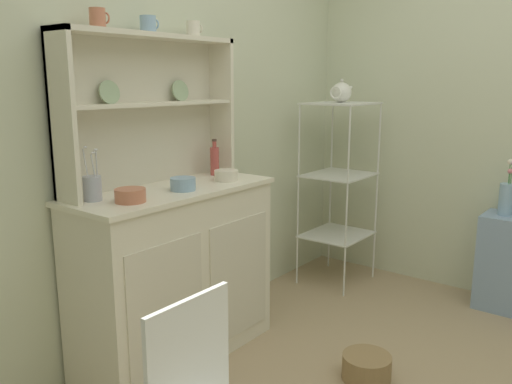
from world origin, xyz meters
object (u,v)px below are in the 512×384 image
at_px(hutch_cabinet, 175,272).
at_px(flower_vase, 507,198).
at_px(bowl_mixing_large, 130,195).
at_px(hutch_shelf_unit, 147,99).
at_px(bakers_rack, 339,171).
at_px(cup_terracotta_0, 98,18).
at_px(jam_bottle, 215,160).
at_px(utensil_jar, 92,187).
at_px(porcelain_teapot, 341,92).
at_px(floor_basket, 367,367).

relative_size(hutch_cabinet, flower_vase, 3.14).
bearing_deg(hutch_cabinet, bowl_mixing_large, -167.03).
bearing_deg(hutch_shelf_unit, bakers_rack, -11.28).
bearing_deg(cup_terracotta_0, flower_vase, -33.01).
distance_m(jam_bottle, utensil_jar, 0.81).
xyz_separation_m(hutch_cabinet, bowl_mixing_large, (-0.32, -0.07, 0.47)).
bearing_deg(porcelain_teapot, bakers_rack, 0.00).
xyz_separation_m(cup_terracotta_0, utensil_jar, (-0.11, -0.04, -0.72)).
relative_size(porcelain_teapot, flower_vase, 0.65).
bearing_deg(cup_terracotta_0, hutch_shelf_unit, 8.35).
relative_size(hutch_shelf_unit, utensil_jar, 4.15).
bearing_deg(porcelain_teapot, utensil_jar, 173.79).
distance_m(hutch_shelf_unit, bowl_mixing_large, 0.56).
xyz_separation_m(floor_basket, flower_vase, (1.28, -0.28, 0.65)).
bearing_deg(hutch_cabinet, floor_basket, -65.57).
xyz_separation_m(floor_basket, bowl_mixing_large, (-0.72, 0.81, 0.87)).
bearing_deg(porcelain_teapot, jam_bottle, 168.60).
xyz_separation_m(hutch_shelf_unit, utensil_jar, (-0.40, -0.09, -0.37)).
height_order(hutch_cabinet, porcelain_teapot, porcelain_teapot).
bearing_deg(cup_terracotta_0, utensil_jar, -158.47).
relative_size(floor_basket, utensil_jar, 0.96).
bearing_deg(bakers_rack, porcelain_teapot, -180.00).
relative_size(hutch_cabinet, floor_basket, 4.63).
bearing_deg(jam_bottle, hutch_shelf_unit, 168.98).
bearing_deg(flower_vase, jam_bottle, 135.81).
bearing_deg(porcelain_teapot, hutch_shelf_unit, 168.71).
xyz_separation_m(hutch_shelf_unit, bakers_rack, (1.45, -0.29, -0.52)).
xyz_separation_m(hutch_shelf_unit, porcelain_teapot, (1.44, -0.29, 0.01)).
relative_size(floor_basket, porcelain_teapot, 1.05).
bearing_deg(floor_basket, cup_terracotta_0, 124.46).
xyz_separation_m(utensil_jar, flower_vase, (2.09, -1.24, -0.24)).
xyz_separation_m(bowl_mixing_large, utensil_jar, (-0.08, 0.15, 0.03)).
bearing_deg(bowl_mixing_large, flower_vase, -28.48).
bearing_deg(utensil_jar, cup_terracotta_0, 21.53).
height_order(hutch_cabinet, bakers_rack, bakers_rack).
height_order(floor_basket, cup_terracotta_0, cup_terracotta_0).
xyz_separation_m(cup_terracotta_0, porcelain_teapot, (1.73, -0.25, -0.34)).
distance_m(hutch_cabinet, bowl_mixing_large, 0.57).
bearing_deg(floor_basket, hutch_shelf_unit, 110.96).
xyz_separation_m(cup_terracotta_0, flower_vase, (1.97, -1.28, -0.97)).
bearing_deg(floor_basket, jam_bottle, 89.93).
bearing_deg(flower_vase, cup_terracotta_0, 146.99).
bearing_deg(bakers_rack, bowl_mixing_large, 178.37).
height_order(bakers_rack, floor_basket, bakers_rack).
relative_size(hutch_shelf_unit, jam_bottle, 5.04).
bearing_deg(flower_vase, hutch_shelf_unit, 141.82).
height_order(jam_bottle, flower_vase, jam_bottle).
bearing_deg(utensil_jar, flower_vase, -30.65).
relative_size(utensil_jar, porcelain_teapot, 1.09).
xyz_separation_m(bakers_rack, cup_terracotta_0, (-1.73, 0.25, 0.88)).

